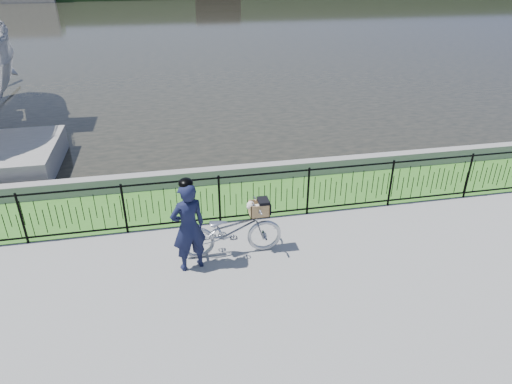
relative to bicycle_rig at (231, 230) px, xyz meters
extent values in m
plane|color=gray|center=(0.93, -0.40, -0.54)|extent=(120.00, 120.00, 0.00)
cube|color=#357023|center=(0.93, 2.20, -0.53)|extent=(60.00, 2.00, 0.01)
plane|color=black|center=(0.93, 32.60, -0.54)|extent=(120.00, 120.00, 0.00)
cube|color=gray|center=(0.93, 3.20, -0.34)|extent=(60.00, 0.30, 0.40)
imported|color=#A7AAB3|center=(-0.01, 0.00, -0.01)|extent=(2.01, 0.70, 1.06)
cube|color=black|center=(0.55, 0.00, 0.28)|extent=(0.38, 0.18, 0.02)
cube|color=#AA834E|center=(0.55, 0.00, 0.29)|extent=(0.37, 0.28, 0.01)
cube|color=#AA834E|center=(0.55, 0.13, 0.41)|extent=(0.37, 0.01, 0.27)
cube|color=#AA834E|center=(0.55, -0.13, 0.41)|extent=(0.37, 0.02, 0.27)
cube|color=#AA834E|center=(0.73, 0.00, 0.41)|extent=(0.02, 0.28, 0.27)
cube|color=#AA834E|center=(0.37, 0.00, 0.41)|extent=(0.01, 0.28, 0.27)
cube|color=black|center=(0.63, 0.00, 0.58)|extent=(0.21, 0.29, 0.06)
cube|color=black|center=(0.75, 0.00, 0.44)|extent=(0.02, 0.29, 0.22)
ellipsoid|color=silver|center=(0.53, 0.00, 0.41)|extent=(0.31, 0.22, 0.20)
sphere|color=silver|center=(0.38, -0.02, 0.53)|extent=(0.15, 0.15, 0.15)
sphere|color=silver|center=(0.33, -0.04, 0.50)|extent=(0.07, 0.07, 0.07)
sphere|color=black|center=(0.31, -0.05, 0.49)|extent=(0.02, 0.02, 0.02)
cone|color=#A77845|center=(0.38, 0.04, 0.59)|extent=(0.06, 0.08, 0.08)
cone|color=#A77845|center=(0.40, -0.06, 0.59)|extent=(0.06, 0.08, 0.08)
imported|color=#121632|center=(-0.83, -0.30, 0.35)|extent=(0.75, 0.60, 1.78)
ellipsoid|color=black|center=(-0.83, -0.30, 1.23)|extent=(0.26, 0.29, 0.18)
camera|label=1|loc=(-1.02, -7.43, 4.76)|focal=32.00mm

